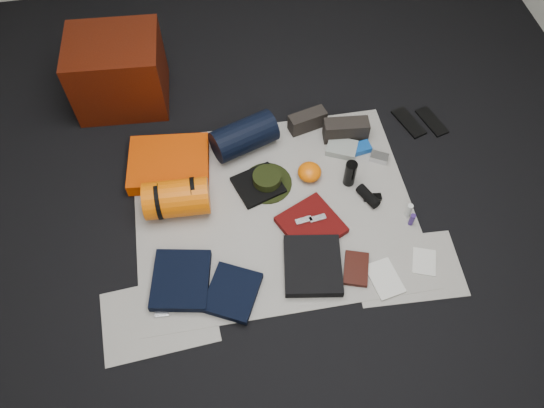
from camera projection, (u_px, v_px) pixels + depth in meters
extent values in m
cube|color=black|center=(274.00, 210.00, 3.10)|extent=(4.50, 4.50, 0.02)
cube|color=#BAB5AB|center=(274.00, 209.00, 3.09)|extent=(1.60, 1.30, 0.01)
cube|color=#BAB5AB|center=(159.00, 317.00, 2.73)|extent=(0.61, 0.44, 0.00)
cube|color=#BAB5AB|center=(408.00, 268.00, 2.88)|extent=(0.60, 0.43, 0.00)
cube|color=#441105|center=(118.00, 72.00, 3.37)|extent=(0.60, 0.51, 0.47)
cube|color=#DA4102|center=(169.00, 164.00, 3.21)|extent=(0.52, 0.44, 0.09)
cylinder|color=#E75D03|center=(177.00, 198.00, 3.00)|extent=(0.37, 0.23, 0.21)
cylinder|color=black|center=(159.00, 201.00, 2.99)|extent=(0.02, 0.22, 0.22)
cylinder|color=black|center=(194.00, 196.00, 3.01)|extent=(0.03, 0.22, 0.22)
cylinder|color=black|center=(244.00, 136.00, 3.25)|extent=(0.44, 0.33, 0.21)
cylinder|color=black|center=(267.00, 183.00, 3.18)|extent=(0.37, 0.37, 0.01)
cylinder|color=black|center=(267.00, 179.00, 3.14)|extent=(0.17, 0.17, 0.08)
cube|color=black|center=(307.00, 121.00, 3.38)|extent=(0.25, 0.15, 0.12)
cube|color=black|center=(346.00, 130.00, 3.32)|extent=(0.29, 0.13, 0.14)
cube|color=black|center=(409.00, 122.00, 3.45)|extent=(0.18, 0.28, 0.01)
cube|color=black|center=(432.00, 121.00, 3.45)|extent=(0.16, 0.26, 0.01)
cube|color=black|center=(181.00, 280.00, 2.81)|extent=(0.36, 0.39, 0.05)
cube|color=black|center=(233.00, 293.00, 2.78)|extent=(0.35, 0.37, 0.04)
cube|color=black|center=(313.00, 265.00, 2.86)|extent=(0.36, 0.39, 0.05)
cube|color=black|center=(258.00, 185.00, 3.16)|extent=(0.32, 0.31, 0.03)
cube|color=#4E0908|center=(311.00, 225.00, 3.00)|extent=(0.41, 0.41, 0.04)
ellipsoid|color=#E75D03|center=(310.00, 172.00, 3.17)|extent=(0.16, 0.16, 0.09)
cube|color=gray|center=(342.00, 148.00, 3.30)|extent=(0.22, 0.20, 0.05)
cylinder|color=black|center=(350.00, 173.00, 3.11)|extent=(0.09, 0.09, 0.18)
cylinder|color=black|center=(368.00, 196.00, 3.10)|extent=(0.12, 0.17, 0.06)
cube|color=silver|center=(379.00, 158.00, 3.26)|extent=(0.13, 0.11, 0.04)
cube|color=#10489E|center=(360.00, 148.00, 3.31)|extent=(0.14, 0.10, 0.04)
cylinder|color=navy|center=(412.00, 220.00, 2.99)|extent=(0.04, 0.04, 0.09)
cylinder|color=silver|center=(409.00, 210.00, 3.02)|extent=(0.04, 0.04, 0.10)
cube|color=black|center=(356.00, 269.00, 2.86)|extent=(0.18, 0.23, 0.03)
cube|color=silver|center=(385.00, 279.00, 2.84)|extent=(0.19, 0.24, 0.01)
cube|color=silver|center=(424.00, 262.00, 2.90)|extent=(0.17, 0.19, 0.01)
cube|color=black|center=(372.00, 197.00, 3.11)|extent=(0.11, 0.05, 0.03)
cube|color=silver|center=(162.00, 310.00, 2.74)|extent=(0.08, 0.08, 0.01)
cylinder|color=white|center=(261.00, 178.00, 3.15)|extent=(0.05, 0.05, 0.04)
cube|color=silver|center=(304.00, 220.00, 2.99)|extent=(0.10, 0.05, 0.01)
cube|color=silver|center=(318.00, 218.00, 2.99)|extent=(0.10, 0.05, 0.01)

